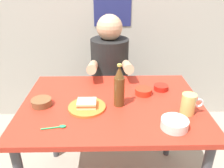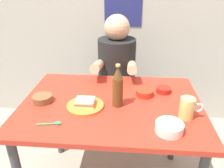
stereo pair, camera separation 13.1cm
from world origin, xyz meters
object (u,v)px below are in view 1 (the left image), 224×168
object	(u,v)px
person_seated	(110,63)
beer_bottle	(119,87)
plate_orange	(87,107)
sambal_bowl_red	(161,87)
beer_mug	(189,104)
dining_table	(112,115)
stool	(110,104)
sandwich	(87,103)

from	to	relation	value
person_seated	beer_bottle	distance (m)	0.66
plate_orange	sambal_bowl_red	xyz separation A→B (m)	(0.49, 0.23, 0.01)
sambal_bowl_red	beer_mug	bearing A→B (deg)	-73.17
dining_table	stool	bearing A→B (deg)	90.73
sambal_bowl_red	beer_bottle	bearing A→B (deg)	-146.73
dining_table	plate_orange	size ratio (longest dim) A/B	5.00
stool	beer_bottle	size ratio (longest dim) A/B	1.72
dining_table	stool	size ratio (longest dim) A/B	2.44
plate_orange	beer_mug	distance (m)	0.58
sandwich	beer_mug	distance (m)	0.58
dining_table	beer_mug	bearing A→B (deg)	-17.21
dining_table	beer_bottle	bearing A→B (deg)	-39.36
beer_mug	beer_bottle	distance (m)	0.40
beer_mug	stool	bearing A→B (deg)	119.56
plate_orange	beer_bottle	xyz separation A→B (m)	(0.19, 0.03, 0.11)
person_seated	beer_bottle	bearing A→B (deg)	-85.77
person_seated	beer_mug	size ratio (longest dim) A/B	5.71
sandwich	person_seated	bearing A→B (deg)	78.33
sandwich	beer_mug	bearing A→B (deg)	-6.44
sandwich	sambal_bowl_red	xyz separation A→B (m)	(0.49, 0.23, -0.01)
beer_mug	person_seated	bearing A→B (deg)	119.93
plate_orange	sandwich	size ratio (longest dim) A/B	2.00
dining_table	plate_orange	xyz separation A→B (m)	(-0.15, -0.07, 0.10)
plate_orange	sambal_bowl_red	size ratio (longest dim) A/B	2.29
stool	beer_bottle	distance (m)	0.84
plate_orange	beer_mug	world-z (taller)	beer_mug
dining_table	beer_bottle	world-z (taller)	beer_bottle
person_seated	sandwich	distance (m)	0.70
person_seated	sambal_bowl_red	xyz separation A→B (m)	(0.34, -0.46, -0.01)
stool	sandwich	size ratio (longest dim) A/B	4.09
sandwich	dining_table	bearing A→B (deg)	23.98
beer_mug	plate_orange	bearing A→B (deg)	173.56
plate_orange	person_seated	bearing A→B (deg)	78.33
person_seated	stool	bearing A→B (deg)	90.00
beer_mug	sambal_bowl_red	bearing A→B (deg)	106.83
beer_bottle	sambal_bowl_red	size ratio (longest dim) A/B	2.73
dining_table	sambal_bowl_red	distance (m)	0.39
plate_orange	stool	bearing A→B (deg)	78.51
stool	sandwich	world-z (taller)	sandwich
person_seated	plate_orange	size ratio (longest dim) A/B	3.27
dining_table	sambal_bowl_red	xyz separation A→B (m)	(0.34, 0.16, 0.11)
person_seated	sambal_bowl_red	bearing A→B (deg)	-53.13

